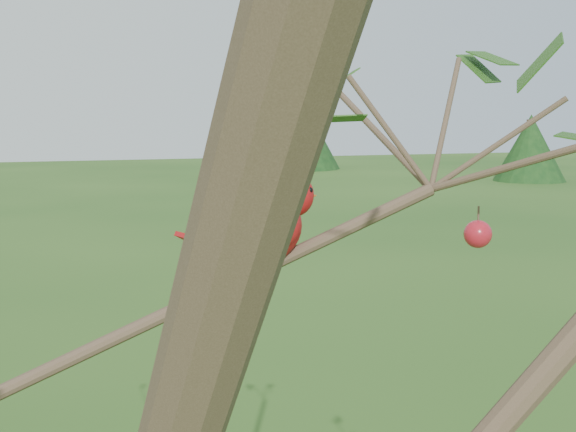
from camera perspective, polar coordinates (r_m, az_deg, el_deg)
The scene contains 3 objects.
crabapple_tree at distance 0.88m, azimuth -18.36°, elevation -4.79°, with size 2.35×2.05×2.95m.
cardinal at distance 1.02m, azimuth -1.94°, elevation -0.44°, with size 0.21×0.13×0.15m.
distant_trees at distance 27.31m, azimuth -19.43°, elevation 5.25°, with size 41.87×14.97×3.57m.
Camera 1 is at (0.01, -0.89, 2.30)m, focal length 50.00 mm.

